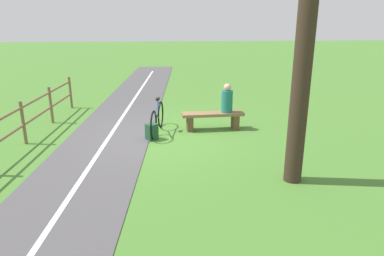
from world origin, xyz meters
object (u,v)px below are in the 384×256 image
Objects in this scene: person_seated at (227,100)px; bicycle at (157,119)px; bench at (213,118)px; tree_by_path at (305,62)px; backpack at (152,132)px.

bicycle is (1.93, 0.17, -0.45)m from person_seated.
bench is 1.54m from bicycle.
bench is at bearing -71.68° from tree_by_path.
person_seated is at bearing 105.02° from bicycle.
bicycle is 0.37× the size of tree_by_path.
tree_by_path is (-1.10, 3.33, 1.92)m from bench.
bench is 4.16× the size of backpack.
bicycle is at bearing 2.72° from person_seated.
tree_by_path reaches higher than bicycle.
bench is 0.36× the size of tree_by_path.
bicycle is (1.53, 0.16, 0.06)m from bench.
bicycle is at bearing 3.41° from bench.
backpack is (2.08, 0.73, -0.64)m from person_seated.
bicycle is 0.60m from backpack.
bench reaches higher than backpack.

